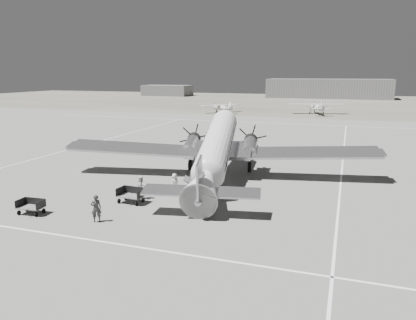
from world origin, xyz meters
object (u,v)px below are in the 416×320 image
at_px(light_plane_right, 317,108).
at_px(baggage_cart_far, 31,207).
at_px(hangar_main, 328,88).
at_px(ramp_agent, 142,187).
at_px(dc3_airliner, 216,151).
at_px(passenger, 175,183).
at_px(shed_secondary, 167,90).
at_px(light_plane_left, 221,108).
at_px(ground_crew, 96,208).
at_px(baggage_cart_near, 131,195).

relative_size(light_plane_right, baggage_cart_far, 7.30).
distance_m(hangar_main, ramp_agent, 126.85).
relative_size(dc3_airliner, passenger, 18.36).
bearing_deg(hangar_main, shed_secondary, -175.24).
xyz_separation_m(light_plane_right, ramp_agent, (-6.97, -65.78, -0.41)).
relative_size(shed_secondary, light_plane_left, 1.90).
distance_m(light_plane_left, ground_crew, 68.45).
bearing_deg(shed_secondary, dc3_airliner, -63.60).
height_order(hangar_main, ramp_agent, hangar_main).
height_order(light_plane_left, ground_crew, light_plane_left).
relative_size(dc3_airliner, light_plane_left, 2.84).
distance_m(shed_secondary, ground_crew, 137.41).
distance_m(baggage_cart_far, passenger, 9.78).
xyz_separation_m(baggage_cart_far, ground_crew, (4.67, 0.17, 0.38)).
xyz_separation_m(baggage_cart_near, ramp_agent, (0.27, 1.06, 0.31)).
distance_m(hangar_main, baggage_cart_near, 127.93).
bearing_deg(baggage_cart_near, shed_secondary, 117.51).
bearing_deg(ramp_agent, light_plane_right, 3.97).
relative_size(ground_crew, passenger, 1.14).
height_order(baggage_cart_near, passenger, passenger).
bearing_deg(ramp_agent, baggage_cart_far, 144.97).
relative_size(hangar_main, dc3_airliner, 1.56).
height_order(hangar_main, baggage_cart_far, hangar_main).
xyz_separation_m(light_plane_left, passenger, (15.02, -60.23, -0.25)).
height_order(dc3_airliner, passenger, dc3_airliner).
height_order(baggage_cart_far, ground_crew, ground_crew).
relative_size(baggage_cart_far, passenger, 1.12).
distance_m(hangar_main, light_plane_right, 60.94).
xyz_separation_m(baggage_cart_far, ramp_agent, (5.07, 5.06, 0.37)).
height_order(light_plane_right, ramp_agent, light_plane_right).
xyz_separation_m(dc3_airliner, ground_crew, (-3.89, -10.99, -1.72)).
relative_size(hangar_main, ramp_agent, 25.32).
distance_m(dc3_airliner, light_plane_right, 59.80).
bearing_deg(hangar_main, light_plane_right, -89.22).
xyz_separation_m(light_plane_left, ramp_agent, (13.42, -62.31, -0.15)).
xyz_separation_m(hangar_main, dc3_airliner, (-2.63, -120.58, -0.74)).
bearing_deg(light_plane_left, ground_crew, -127.33).
height_order(hangar_main, dc3_airliner, hangar_main).
xyz_separation_m(baggage_cart_near, ground_crew, (-0.13, -3.84, 0.32)).
height_order(ground_crew, passenger, ground_crew).
height_order(light_plane_left, light_plane_right, light_plane_right).
bearing_deg(light_plane_right, hangar_main, 75.95).
bearing_deg(baggage_cart_near, baggage_cart_far, -136.24).
distance_m(dc3_airliner, ramp_agent, 7.24).
xyz_separation_m(baggage_cart_near, passenger, (1.87, 3.14, 0.22)).
bearing_deg(ground_crew, hangar_main, -131.46).
bearing_deg(baggage_cart_near, ramp_agent, 79.66).
distance_m(shed_secondary, light_plane_right, 82.62).
distance_m(light_plane_left, baggage_cart_near, 64.72).
xyz_separation_m(light_plane_right, baggage_cart_far, (-12.04, -70.85, -0.78)).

